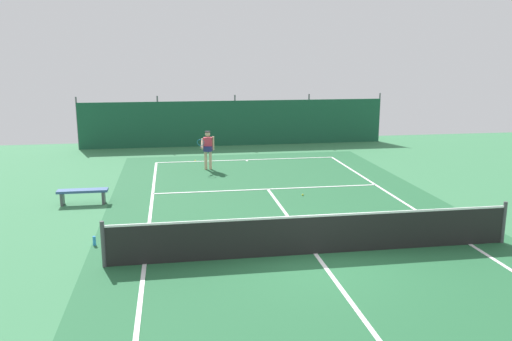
# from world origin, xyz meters

# --- Properties ---
(ground_plane) EXTENTS (36.00, 36.00, 0.00)m
(ground_plane) POSITION_xyz_m (0.00, 0.00, 0.00)
(ground_plane) COLOR #387A4C
(court_surface) EXTENTS (11.02, 26.60, 0.01)m
(court_surface) POSITION_xyz_m (0.00, 0.00, 0.00)
(court_surface) COLOR #236038
(court_surface) RESTS_ON ground
(tennis_net) EXTENTS (10.12, 0.10, 1.10)m
(tennis_net) POSITION_xyz_m (0.00, 0.00, 0.51)
(tennis_net) COLOR black
(tennis_net) RESTS_ON ground
(back_fence) EXTENTS (16.30, 0.98, 2.70)m
(back_fence) POSITION_xyz_m (-0.00, 16.52, 0.67)
(back_fence) COLOR #195138
(back_fence) RESTS_ON ground
(tennis_player) EXTENTS (0.75, 0.73, 1.64)m
(tennis_player) POSITION_xyz_m (-1.90, 10.14, 0.96)
(tennis_player) COLOR #D8AD8C
(tennis_player) RESTS_ON ground
(tennis_ball_near_player) EXTENTS (0.07, 0.07, 0.07)m
(tennis_ball_near_player) POSITION_xyz_m (0.90, 2.30, 0.03)
(tennis_ball_near_player) COLOR #CCDB33
(tennis_ball_near_player) RESTS_ON ground
(tennis_ball_midcourt) EXTENTS (0.07, 0.07, 0.07)m
(tennis_ball_midcourt) POSITION_xyz_m (-2.35, 12.00, 0.03)
(tennis_ball_midcourt) COLOR #CCDB33
(tennis_ball_midcourt) RESTS_ON ground
(tennis_ball_by_sideline) EXTENTS (0.07, 0.07, 0.07)m
(tennis_ball_by_sideline) POSITION_xyz_m (1.03, 5.34, 0.03)
(tennis_ball_by_sideline) COLOR #CCDB33
(tennis_ball_by_sideline) RESTS_ON ground
(parked_car) EXTENTS (2.18, 4.29, 1.68)m
(parked_car) POSITION_xyz_m (-2.83, 19.32, 0.84)
(parked_car) COLOR silver
(parked_car) RESTS_ON ground
(courtside_bench) EXTENTS (1.60, 0.40, 0.49)m
(courtside_bench) POSITION_xyz_m (-6.31, 5.49, 0.37)
(courtside_bench) COLOR #335184
(courtside_bench) RESTS_ON ground
(water_bottle) EXTENTS (0.08, 0.08, 0.24)m
(water_bottle) POSITION_xyz_m (-5.43, 1.48, 0.12)
(water_bottle) COLOR #338CD8
(water_bottle) RESTS_ON ground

